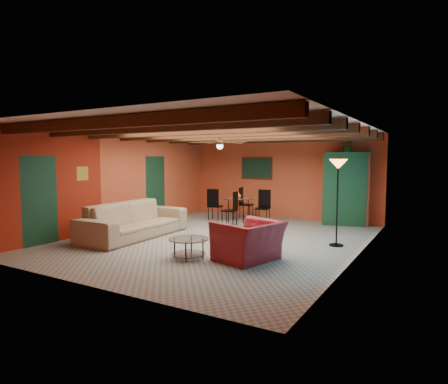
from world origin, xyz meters
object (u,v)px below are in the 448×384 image
Objects in this scene: sofa at (135,220)px; vase at (238,186)px; floor_lamp at (337,203)px; dining_table at (238,205)px; potted_plant at (348,146)px; armchair at (249,241)px; armoire at (347,190)px; coffee_table at (189,248)px.

sofa is 3.68m from vase.
dining_table is at bearing 152.15° from floor_lamp.
potted_plant is at bearing -44.93° from sofa.
armoire is at bearing -172.51° from armchair.
coffee_table is 3.52m from floor_lamp.
vase reaches higher than sofa.
vase reaches higher than dining_table.
armoire is 1.07× the size of floor_lamp.
sofa is at bearing -108.18° from dining_table.
armoire reaches higher than dining_table.
potted_plant is 2.66× the size of vase.
potted_plant reaches higher than armchair.
potted_plant is at bearing 98.60° from floor_lamp.
coffee_table is 4.43× the size of vase.
floor_lamp is at bearing -97.44° from armoire.
armoire is 1.29m from potted_plant.
potted_plant reaches higher than sofa.
vase reaches higher than armchair.
dining_table is (1.13, 3.43, 0.08)m from sofa.
armoire is at bearing 20.04° from dining_table.
potted_plant is (-0.45, 2.98, 1.36)m from floor_lamp.
coffee_table is 6.23m from potted_plant.
armoire is 4.34× the size of potted_plant.
vase reaches higher than coffee_table.
armoire is at bearing 72.07° from coffee_table.
armchair is 5.19m from armoire.
floor_lamp is at bearing -27.85° from dining_table.
armchair is 4.68m from vase.
coffee_table is at bearing -115.36° from sofa.
potted_plant reaches higher than dining_table.
sofa is 1.52× the size of dining_table.
vase is at bearing -159.96° from potted_plant.
sofa is at bearing -148.68° from armoire.
dining_table reaches higher than sofa.
sofa is 2.53× the size of armchair.
dining_table is at bearing -20.47° from sofa.
potted_plant is at bearing 20.04° from dining_table.
sofa is 3.62m from dining_table.
dining_table is at bearing -133.98° from armchair.
armchair is 4.63m from dining_table.
floor_lamp is 3.30m from potted_plant.
potted_plant is (0.71, 5.10, 1.96)m from armchair.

